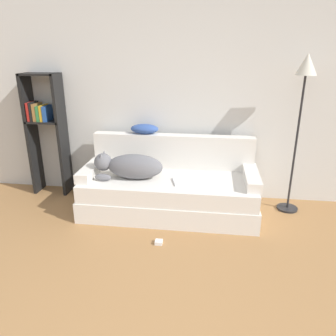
{
  "coord_description": "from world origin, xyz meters",
  "views": [
    {
      "loc": [
        0.25,
        -1.17,
        1.77
      ],
      "look_at": [
        -0.19,
        2.09,
        0.57
      ],
      "focal_mm": 35.0,
      "sensor_mm": 36.0,
      "label": 1
    }
  ],
  "objects_px": {
    "laptop": "(189,181)",
    "power_adapter": "(159,242)",
    "couch": "(169,195)",
    "throw_pillow": "(145,129)",
    "bookshelf": "(45,126)",
    "dog": "(130,166)",
    "floor_lamp": "(304,89)"
  },
  "relations": [
    {
      "from": "laptop",
      "to": "power_adapter",
      "type": "height_order",
      "value": "laptop"
    },
    {
      "from": "couch",
      "to": "throw_pillow",
      "type": "bearing_deg",
      "value": 132.58
    },
    {
      "from": "couch",
      "to": "bookshelf",
      "type": "distance_m",
      "value": 1.77
    },
    {
      "from": "dog",
      "to": "floor_lamp",
      "type": "bearing_deg",
      "value": 9.58
    },
    {
      "from": "dog",
      "to": "floor_lamp",
      "type": "relative_size",
      "value": 0.44
    },
    {
      "from": "dog",
      "to": "floor_lamp",
      "type": "height_order",
      "value": "floor_lamp"
    },
    {
      "from": "power_adapter",
      "to": "bookshelf",
      "type": "bearing_deg",
      "value": 146.44
    },
    {
      "from": "floor_lamp",
      "to": "power_adapter",
      "type": "bearing_deg",
      "value": -146.28
    },
    {
      "from": "power_adapter",
      "to": "dog",
      "type": "bearing_deg",
      "value": 124.16
    },
    {
      "from": "floor_lamp",
      "to": "laptop",
      "type": "bearing_deg",
      "value": -163.79
    },
    {
      "from": "laptop",
      "to": "bookshelf",
      "type": "height_order",
      "value": "bookshelf"
    },
    {
      "from": "couch",
      "to": "power_adapter",
      "type": "xyz_separation_m",
      "value": [
        -0.01,
        -0.68,
        -0.19
      ]
    },
    {
      "from": "laptop",
      "to": "throw_pillow",
      "type": "relative_size",
      "value": 1.16
    },
    {
      "from": "floor_lamp",
      "to": "power_adapter",
      "type": "xyz_separation_m",
      "value": [
        -1.38,
        -0.92,
        -1.37
      ]
    },
    {
      "from": "dog",
      "to": "throw_pillow",
      "type": "xyz_separation_m",
      "value": [
        0.09,
        0.44,
        0.32
      ]
    },
    {
      "from": "power_adapter",
      "to": "laptop",
      "type": "bearing_deg",
      "value": 67.83
    },
    {
      "from": "bookshelf",
      "to": "floor_lamp",
      "type": "distance_m",
      "value": 3.01
    },
    {
      "from": "dog",
      "to": "power_adapter",
      "type": "bearing_deg",
      "value": -55.84
    },
    {
      "from": "dog",
      "to": "throw_pillow",
      "type": "relative_size",
      "value": 2.3
    },
    {
      "from": "dog",
      "to": "throw_pillow",
      "type": "bearing_deg",
      "value": 78.94
    },
    {
      "from": "dog",
      "to": "throw_pillow",
      "type": "height_order",
      "value": "throw_pillow"
    },
    {
      "from": "bookshelf",
      "to": "throw_pillow",
      "type": "bearing_deg",
      "value": 0.17
    },
    {
      "from": "bookshelf",
      "to": "power_adapter",
      "type": "xyz_separation_m",
      "value": [
        1.58,
        -1.05,
        -0.85
      ]
    },
    {
      "from": "couch",
      "to": "power_adapter",
      "type": "bearing_deg",
      "value": -90.96
    },
    {
      "from": "couch",
      "to": "dog",
      "type": "xyz_separation_m",
      "value": [
        -0.43,
        -0.06,
        0.35
      ]
    },
    {
      "from": "laptop",
      "to": "throw_pillow",
      "type": "height_order",
      "value": "throw_pillow"
    },
    {
      "from": "laptop",
      "to": "throw_pillow",
      "type": "distance_m",
      "value": 0.86
    },
    {
      "from": "couch",
      "to": "dog",
      "type": "bearing_deg",
      "value": -171.62
    },
    {
      "from": "laptop",
      "to": "bookshelf",
      "type": "distance_m",
      "value": 1.93
    },
    {
      "from": "throw_pillow",
      "to": "couch",
      "type": "bearing_deg",
      "value": -47.42
    },
    {
      "from": "dog",
      "to": "laptop",
      "type": "relative_size",
      "value": 1.98
    },
    {
      "from": "bookshelf",
      "to": "power_adapter",
      "type": "bearing_deg",
      "value": -33.56
    }
  ]
}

